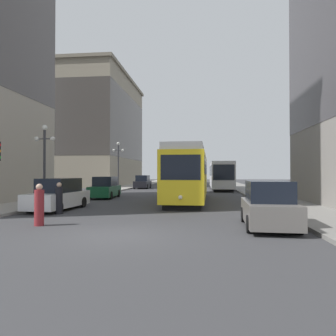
{
  "coord_description": "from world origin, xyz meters",
  "views": [
    {
      "loc": [
        2.91,
        -10.75,
        2.13
      ],
      "look_at": [
        0.54,
        10.87,
        2.47
      ],
      "focal_mm": 34.51,
      "sensor_mm": 36.0,
      "label": 1
    }
  ],
  "objects_px": {
    "parked_car_left_mid": "(59,195)",
    "lamp_post_left_far": "(118,158)",
    "pedestrian_crossing_near": "(59,199)",
    "pedestrian_crossing_far": "(39,206)",
    "parked_car_right_far": "(268,206)",
    "lamp_post_left_near": "(44,151)",
    "streetcar": "(189,173)",
    "parked_car_left_near": "(143,182)",
    "transit_bus": "(221,174)",
    "parked_car_left_far": "(105,188)"
  },
  "relations": [
    {
      "from": "parked_car_left_mid",
      "to": "lamp_post_left_far",
      "type": "relative_size",
      "value": 0.88
    },
    {
      "from": "pedestrian_crossing_near",
      "to": "pedestrian_crossing_far",
      "type": "xyz_separation_m",
      "value": [
        0.85,
        -3.64,
        0.02
      ]
    },
    {
      "from": "pedestrian_crossing_far",
      "to": "parked_car_right_far",
      "type": "bearing_deg",
      "value": 112.92
    },
    {
      "from": "parked_car_right_far",
      "to": "lamp_post_left_near",
      "type": "distance_m",
      "value": 14.78
    },
    {
      "from": "streetcar",
      "to": "lamp_post_left_near",
      "type": "height_order",
      "value": "lamp_post_left_near"
    },
    {
      "from": "streetcar",
      "to": "parked_car_left_near",
      "type": "distance_m",
      "value": 20.71
    },
    {
      "from": "parked_car_right_far",
      "to": "lamp_post_left_far",
      "type": "xyz_separation_m",
      "value": [
        -12.77,
        25.2,
        3.06
      ]
    },
    {
      "from": "streetcar",
      "to": "lamp_post_left_near",
      "type": "bearing_deg",
      "value": -151.63
    },
    {
      "from": "parked_car_left_near",
      "to": "parked_car_right_far",
      "type": "bearing_deg",
      "value": -71.38
    },
    {
      "from": "transit_bus",
      "to": "pedestrian_crossing_near",
      "type": "distance_m",
      "value": 27.49
    },
    {
      "from": "parked_car_left_far",
      "to": "parked_car_right_far",
      "type": "bearing_deg",
      "value": -54.67
    },
    {
      "from": "streetcar",
      "to": "parked_car_right_far",
      "type": "relative_size",
      "value": 3.22
    },
    {
      "from": "streetcar",
      "to": "parked_car_left_near",
      "type": "relative_size",
      "value": 3.05
    },
    {
      "from": "transit_bus",
      "to": "pedestrian_crossing_near",
      "type": "height_order",
      "value": "transit_bus"
    },
    {
      "from": "streetcar",
      "to": "parked_car_left_near",
      "type": "height_order",
      "value": "streetcar"
    },
    {
      "from": "streetcar",
      "to": "pedestrian_crossing_near",
      "type": "xyz_separation_m",
      "value": [
        -6.34,
        -8.54,
        -1.34
      ]
    },
    {
      "from": "transit_bus",
      "to": "pedestrian_crossing_near",
      "type": "relative_size",
      "value": 7.84
    },
    {
      "from": "parked_car_left_mid",
      "to": "parked_car_left_near",
      "type": "bearing_deg",
      "value": 92.86
    },
    {
      "from": "parked_car_left_far",
      "to": "lamp_post_left_near",
      "type": "bearing_deg",
      "value": -108.09
    },
    {
      "from": "pedestrian_crossing_far",
      "to": "lamp_post_left_far",
      "type": "relative_size",
      "value": 0.3
    },
    {
      "from": "parked_car_right_far",
      "to": "pedestrian_crossing_far",
      "type": "height_order",
      "value": "parked_car_right_far"
    },
    {
      "from": "pedestrian_crossing_far",
      "to": "transit_bus",
      "type": "bearing_deg",
      "value": -177.19
    },
    {
      "from": "streetcar",
      "to": "lamp_post_left_near",
      "type": "xyz_separation_m",
      "value": [
        -9.12,
        -4.7,
        1.43
      ]
    },
    {
      "from": "streetcar",
      "to": "pedestrian_crossing_near",
      "type": "distance_m",
      "value": 10.72
    },
    {
      "from": "pedestrian_crossing_far",
      "to": "lamp_post_left_far",
      "type": "distance_m",
      "value": 26.18
    },
    {
      "from": "transit_bus",
      "to": "streetcar",
      "type": "bearing_deg",
      "value": -100.81
    },
    {
      "from": "streetcar",
      "to": "lamp_post_left_far",
      "type": "relative_size",
      "value": 2.43
    },
    {
      "from": "parked_car_left_near",
      "to": "lamp_post_left_near",
      "type": "distance_m",
      "value": 24.29
    },
    {
      "from": "parked_car_left_near",
      "to": "lamp_post_left_far",
      "type": "relative_size",
      "value": 0.8
    },
    {
      "from": "streetcar",
      "to": "parked_car_left_mid",
      "type": "height_order",
      "value": "streetcar"
    },
    {
      "from": "pedestrian_crossing_near",
      "to": "parked_car_left_far",
      "type": "bearing_deg",
      "value": 127.31
    },
    {
      "from": "parked_car_right_far",
      "to": "pedestrian_crossing_far",
      "type": "bearing_deg",
      "value": 5.97
    },
    {
      "from": "pedestrian_crossing_near",
      "to": "streetcar",
      "type": "bearing_deg",
      "value": 86.02
    },
    {
      "from": "parked_car_right_far",
      "to": "parked_car_left_far",
      "type": "height_order",
      "value": "same"
    },
    {
      "from": "streetcar",
      "to": "parked_car_right_far",
      "type": "bearing_deg",
      "value": -71.5
    },
    {
      "from": "parked_car_left_near",
      "to": "pedestrian_crossing_far",
      "type": "xyz_separation_m",
      "value": [
        1.74,
        -31.55,
        -0.05
      ]
    },
    {
      "from": "parked_car_left_near",
      "to": "pedestrian_crossing_far",
      "type": "relative_size",
      "value": 2.7
    },
    {
      "from": "parked_car_right_far",
      "to": "lamp_post_left_far",
      "type": "relative_size",
      "value": 0.76
    },
    {
      "from": "parked_car_right_far",
      "to": "parked_car_left_far",
      "type": "distance_m",
      "value": 17.62
    },
    {
      "from": "transit_bus",
      "to": "lamp_post_left_far",
      "type": "bearing_deg",
      "value": -163.7
    },
    {
      "from": "pedestrian_crossing_near",
      "to": "lamp_post_left_near",
      "type": "bearing_deg",
      "value": 158.52
    },
    {
      "from": "parked_car_left_far",
      "to": "pedestrian_crossing_near",
      "type": "height_order",
      "value": "parked_car_left_far"
    },
    {
      "from": "pedestrian_crossing_near",
      "to": "lamp_post_left_far",
      "type": "bearing_deg",
      "value": 129.77
    },
    {
      "from": "parked_car_left_mid",
      "to": "pedestrian_crossing_far",
      "type": "height_order",
      "value": "parked_car_left_mid"
    },
    {
      "from": "parked_car_left_mid",
      "to": "pedestrian_crossing_near",
      "type": "height_order",
      "value": "parked_car_left_mid"
    },
    {
      "from": "transit_bus",
      "to": "lamp_post_left_far",
      "type": "distance_m",
      "value": 13.12
    },
    {
      "from": "streetcar",
      "to": "pedestrian_crossing_far",
      "type": "relative_size",
      "value": 8.23
    },
    {
      "from": "parked_car_left_near",
      "to": "pedestrian_crossing_far",
      "type": "bearing_deg",
      "value": -87.53
    },
    {
      "from": "lamp_post_left_near",
      "to": "pedestrian_crossing_far",
      "type": "bearing_deg",
      "value": -64.04
    },
    {
      "from": "parked_car_right_far",
      "to": "parked_car_left_mid",
      "type": "bearing_deg",
      "value": -21.9
    }
  ]
}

